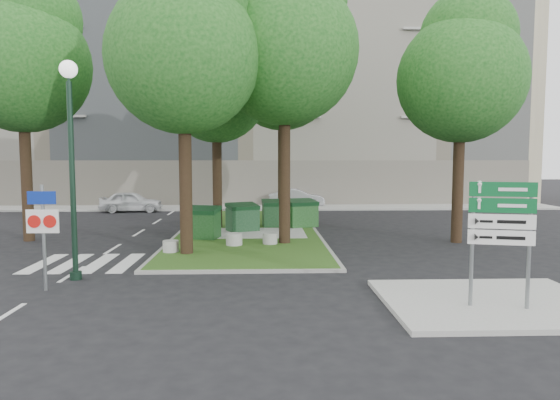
{
  "coord_description": "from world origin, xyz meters",
  "views": [
    {
      "loc": [
        1.13,
        -14.73,
        3.47
      ],
      "look_at": [
        1.74,
        2.11,
        2.0
      ],
      "focal_mm": 32.0,
      "sensor_mm": 36.0,
      "label": 1
    }
  ],
  "objects_px": {
    "dumpster_d": "(301,213)",
    "bollard_left": "(171,246)",
    "tree_median_far": "(284,64)",
    "traffic_sign_pole": "(43,223)",
    "dumpster_b": "(242,217)",
    "car_white": "(131,202)",
    "tree_median_near_right": "(287,37)",
    "tree_street_right": "(463,67)",
    "bollard_mid": "(234,239)",
    "street_lamp": "(71,143)",
    "dumpster_c": "(277,213)",
    "tree_median_near_left": "(186,42)",
    "directional_sign": "(501,224)",
    "tree_median_mid": "(218,81)",
    "litter_bin": "(304,216)",
    "dumpster_a": "(202,223)",
    "bollard_right": "(270,238)",
    "car_silver": "(296,198)"
  },
  "relations": [
    {
      "from": "tree_median_near_right",
      "to": "tree_median_mid",
      "type": "height_order",
      "value": "tree_median_near_right"
    },
    {
      "from": "dumpster_a",
      "to": "street_lamp",
      "type": "distance_m",
      "value": 7.61
    },
    {
      "from": "bollard_right",
      "to": "traffic_sign_pole",
      "type": "distance_m",
      "value": 8.63
    },
    {
      "from": "tree_median_near_right",
      "to": "street_lamp",
      "type": "bearing_deg",
      "value": -140.15
    },
    {
      "from": "bollard_mid",
      "to": "tree_street_right",
      "type": "bearing_deg",
      "value": 6.34
    },
    {
      "from": "directional_sign",
      "to": "car_silver",
      "type": "relative_size",
      "value": 0.73
    },
    {
      "from": "litter_bin",
      "to": "street_lamp",
      "type": "bearing_deg",
      "value": -125.25
    },
    {
      "from": "tree_median_far",
      "to": "dumpster_c",
      "type": "distance_m",
      "value": 8.14
    },
    {
      "from": "dumpster_b",
      "to": "car_white",
      "type": "bearing_deg",
      "value": 105.24
    },
    {
      "from": "dumpster_b",
      "to": "litter_bin",
      "type": "xyz_separation_m",
      "value": [
        2.96,
        2.07,
        -0.22
      ]
    },
    {
      "from": "bollard_left",
      "to": "street_lamp",
      "type": "height_order",
      "value": "street_lamp"
    },
    {
      "from": "bollard_left",
      "to": "street_lamp",
      "type": "relative_size",
      "value": 0.09
    },
    {
      "from": "dumpster_a",
      "to": "street_lamp",
      "type": "bearing_deg",
      "value": -100.05
    },
    {
      "from": "tree_median_mid",
      "to": "dumpster_a",
      "type": "distance_m",
      "value": 7.08
    },
    {
      "from": "directional_sign",
      "to": "car_silver",
      "type": "bearing_deg",
      "value": 110.95
    },
    {
      "from": "tree_street_right",
      "to": "directional_sign",
      "type": "relative_size",
      "value": 3.59
    },
    {
      "from": "tree_median_mid",
      "to": "tree_street_right",
      "type": "bearing_deg",
      "value": -21.8
    },
    {
      "from": "tree_median_far",
      "to": "traffic_sign_pole",
      "type": "relative_size",
      "value": 4.33
    },
    {
      "from": "dumpster_b",
      "to": "litter_bin",
      "type": "height_order",
      "value": "dumpster_b"
    },
    {
      "from": "tree_median_near_left",
      "to": "tree_street_right",
      "type": "xyz_separation_m",
      "value": [
        10.5,
        2.5,
        -0.33
      ]
    },
    {
      "from": "bollard_left",
      "to": "dumpster_c",
      "type": "bearing_deg",
      "value": 58.2
    },
    {
      "from": "dumpster_d",
      "to": "dumpster_c",
      "type": "bearing_deg",
      "value": 149.62
    },
    {
      "from": "tree_median_near_right",
      "to": "tree_street_right",
      "type": "distance_m",
      "value": 7.09
    },
    {
      "from": "litter_bin",
      "to": "street_lamp",
      "type": "xyz_separation_m",
      "value": [
        -7.36,
        -10.41,
        3.32
      ]
    },
    {
      "from": "bollard_right",
      "to": "car_silver",
      "type": "distance_m",
      "value": 15.36
    },
    {
      "from": "dumpster_c",
      "to": "dumpster_d",
      "type": "bearing_deg",
      "value": -13.94
    },
    {
      "from": "tree_median_far",
      "to": "tree_street_right",
      "type": "relative_size",
      "value": 1.18
    },
    {
      "from": "dumpster_d",
      "to": "bollard_left",
      "type": "xyz_separation_m",
      "value": [
        -5.1,
        -6.19,
        -0.44
      ]
    },
    {
      "from": "car_white",
      "to": "directional_sign",
      "type": "bearing_deg",
      "value": -150.94
    },
    {
      "from": "directional_sign",
      "to": "car_white",
      "type": "bearing_deg",
      "value": 136.93
    },
    {
      "from": "litter_bin",
      "to": "car_silver",
      "type": "bearing_deg",
      "value": 88.24
    },
    {
      "from": "tree_median_mid",
      "to": "litter_bin",
      "type": "bearing_deg",
      "value": 9.63
    },
    {
      "from": "dumpster_b",
      "to": "bollard_left",
      "type": "xyz_separation_m",
      "value": [
        -2.34,
        -4.93,
        -0.41
      ]
    },
    {
      "from": "dumpster_b",
      "to": "dumpster_c",
      "type": "distance_m",
      "value": 2.14
    },
    {
      "from": "bollard_mid",
      "to": "car_white",
      "type": "height_order",
      "value": "car_white"
    },
    {
      "from": "tree_median_near_left",
      "to": "car_white",
      "type": "relative_size",
      "value": 2.75
    },
    {
      "from": "tree_median_near_left",
      "to": "dumpster_c",
      "type": "distance_m",
      "value": 9.83
    },
    {
      "from": "tree_median_near_right",
      "to": "tree_street_right",
      "type": "xyz_separation_m",
      "value": [
        7.0,
        0.5,
        -1.0
      ]
    },
    {
      "from": "bollard_right",
      "to": "car_white",
      "type": "height_order",
      "value": "car_white"
    },
    {
      "from": "tree_median_mid",
      "to": "tree_street_right",
      "type": "height_order",
      "value": "tree_street_right"
    },
    {
      "from": "tree_median_near_right",
      "to": "tree_median_far",
      "type": "bearing_deg",
      "value": 88.47
    },
    {
      "from": "litter_bin",
      "to": "car_white",
      "type": "distance_m",
      "value": 12.45
    },
    {
      "from": "tree_median_mid",
      "to": "traffic_sign_pole",
      "type": "xyz_separation_m",
      "value": [
        -3.58,
        -10.89,
        -5.21
      ]
    },
    {
      "from": "tree_median_near_right",
      "to": "tree_median_near_left",
      "type": "bearing_deg",
      "value": -150.26
    },
    {
      "from": "street_lamp",
      "to": "directional_sign",
      "type": "bearing_deg",
      "value": -17.66
    },
    {
      "from": "bollard_left",
      "to": "car_white",
      "type": "height_order",
      "value": "car_white"
    },
    {
      "from": "tree_street_right",
      "to": "car_white",
      "type": "relative_size",
      "value": 2.63
    },
    {
      "from": "tree_median_mid",
      "to": "dumpster_c",
      "type": "xyz_separation_m",
      "value": [
        2.75,
        0.05,
        -6.24
      ]
    },
    {
      "from": "tree_median_far",
      "to": "bollard_mid",
      "type": "relative_size",
      "value": 19.28
    },
    {
      "from": "tree_median_mid",
      "to": "dumpster_c",
      "type": "bearing_deg",
      "value": 1.05
    }
  ]
}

